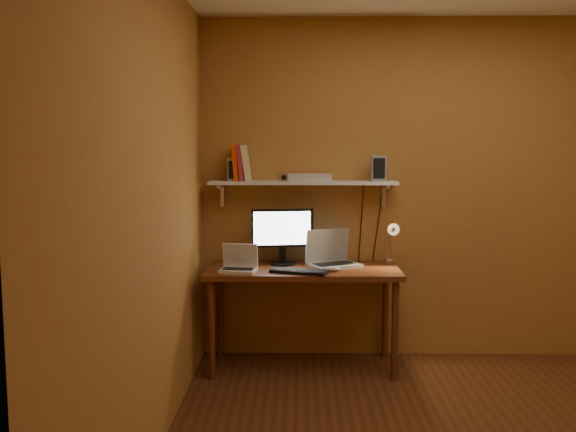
{
  "coord_description": "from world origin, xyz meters",
  "views": [
    {
      "loc": [
        -0.95,
        -3.09,
        1.61
      ],
      "look_at": [
        -1.03,
        1.18,
        1.14
      ],
      "focal_mm": 38.0,
      "sensor_mm": 36.0,
      "label": 1
    }
  ],
  "objects_px": {
    "laptop": "(331,256)",
    "keyboard": "(299,271)",
    "desk": "(303,279)",
    "monitor": "(282,233)",
    "desk_lamp": "(391,237)",
    "speaker_right": "(378,168)",
    "netbook": "(239,263)",
    "wall_shelf": "(303,183)",
    "mouse": "(333,269)",
    "shelf_camera": "(284,177)",
    "speaker_left": "(235,170)",
    "router": "(309,177)"
  },
  "relations": [
    {
      "from": "wall_shelf",
      "to": "netbook",
      "type": "xyz_separation_m",
      "value": [
        -0.45,
        -0.31,
        -0.56
      ]
    },
    {
      "from": "laptop",
      "to": "speaker_right",
      "type": "distance_m",
      "value": 0.74
    },
    {
      "from": "desk",
      "to": "speaker_right",
      "type": "height_order",
      "value": "speaker_right"
    },
    {
      "from": "keyboard",
      "to": "speaker_right",
      "type": "xyz_separation_m",
      "value": [
        0.59,
        0.36,
        0.71
      ]
    },
    {
      "from": "monitor",
      "to": "laptop",
      "type": "xyz_separation_m",
      "value": [
        0.36,
        -0.03,
        -0.16
      ]
    },
    {
      "from": "shelf_camera",
      "to": "router",
      "type": "distance_m",
      "value": 0.19
    },
    {
      "from": "laptop",
      "to": "desk_lamp",
      "type": "xyz_separation_m",
      "value": [
        0.45,
        0.02,
        0.14
      ]
    },
    {
      "from": "laptop",
      "to": "netbook",
      "type": "distance_m",
      "value": 0.7
    },
    {
      "from": "monitor",
      "to": "speaker_left",
      "type": "xyz_separation_m",
      "value": [
        -0.36,
        0.06,
        0.47
      ]
    },
    {
      "from": "laptop",
      "to": "keyboard",
      "type": "distance_m",
      "value": 0.38
    },
    {
      "from": "laptop",
      "to": "shelf_camera",
      "type": "distance_m",
      "value": 0.68
    },
    {
      "from": "netbook",
      "to": "shelf_camera",
      "type": "distance_m",
      "value": 0.72
    },
    {
      "from": "desk",
      "to": "laptop",
      "type": "xyz_separation_m",
      "value": [
        0.21,
        0.11,
        0.16
      ]
    },
    {
      "from": "desk",
      "to": "mouse",
      "type": "distance_m",
      "value": 0.27
    },
    {
      "from": "netbook",
      "to": "wall_shelf",
      "type": "bearing_deg",
      "value": 41.83
    },
    {
      "from": "keyboard",
      "to": "mouse",
      "type": "distance_m",
      "value": 0.25
    },
    {
      "from": "shelf_camera",
      "to": "router",
      "type": "xyz_separation_m",
      "value": [
        0.18,
        0.06,
        -0.0
      ]
    },
    {
      "from": "mouse",
      "to": "shelf_camera",
      "type": "xyz_separation_m",
      "value": [
        -0.35,
        0.26,
        0.63
      ]
    },
    {
      "from": "speaker_left",
      "to": "desk",
      "type": "bearing_deg",
      "value": -14.38
    },
    {
      "from": "desk",
      "to": "shelf_camera",
      "type": "relative_size",
      "value": 14.31
    },
    {
      "from": "speaker_right",
      "to": "wall_shelf",
      "type": "bearing_deg",
      "value": 179.38
    },
    {
      "from": "wall_shelf",
      "to": "laptop",
      "type": "relative_size",
      "value": 3.24
    },
    {
      "from": "monitor",
      "to": "shelf_camera",
      "type": "distance_m",
      "value": 0.42
    },
    {
      "from": "laptop",
      "to": "shelf_camera",
      "type": "bearing_deg",
      "value": 150.05
    },
    {
      "from": "desk",
      "to": "monitor",
      "type": "bearing_deg",
      "value": 138.45
    },
    {
      "from": "monitor",
      "to": "mouse",
      "type": "distance_m",
      "value": 0.5
    },
    {
      "from": "desk",
      "to": "desk_lamp",
      "type": "xyz_separation_m",
      "value": [
        0.66,
        0.13,
        0.29
      ]
    },
    {
      "from": "keyboard",
      "to": "speaker_left",
      "type": "xyz_separation_m",
      "value": [
        -0.48,
        0.38,
        0.7
      ]
    },
    {
      "from": "netbook",
      "to": "mouse",
      "type": "xyz_separation_m",
      "value": [
        0.67,
        -0.01,
        -0.03
      ]
    },
    {
      "from": "netbook",
      "to": "desk_lamp",
      "type": "xyz_separation_m",
      "value": [
        1.11,
        0.24,
        0.16
      ]
    },
    {
      "from": "keyboard",
      "to": "desk_lamp",
      "type": "height_order",
      "value": "desk_lamp"
    },
    {
      "from": "keyboard",
      "to": "netbook",
      "type": "bearing_deg",
      "value": -169.9
    },
    {
      "from": "monitor",
      "to": "mouse",
      "type": "relative_size",
      "value": 4.29
    },
    {
      "from": "monitor",
      "to": "speaker_left",
      "type": "relative_size",
      "value": 2.74
    },
    {
      "from": "router",
      "to": "mouse",
      "type": "bearing_deg",
      "value": -62.03
    },
    {
      "from": "keyboard",
      "to": "mouse",
      "type": "relative_size",
      "value": 3.73
    },
    {
      "from": "desk",
      "to": "wall_shelf",
      "type": "height_order",
      "value": "wall_shelf"
    },
    {
      "from": "monitor",
      "to": "laptop",
      "type": "relative_size",
      "value": 1.07
    },
    {
      "from": "monitor",
      "to": "keyboard",
      "type": "relative_size",
      "value": 1.15
    },
    {
      "from": "laptop",
      "to": "shelf_camera",
      "type": "xyz_separation_m",
      "value": [
        -0.35,
        0.02,
        0.58
      ]
    },
    {
      "from": "desk",
      "to": "laptop",
      "type": "height_order",
      "value": "laptop"
    },
    {
      "from": "keyboard",
      "to": "desk_lamp",
      "type": "distance_m",
      "value": 0.78
    },
    {
      "from": "speaker_right",
      "to": "desk_lamp",
      "type": "bearing_deg",
      "value": -25.41
    },
    {
      "from": "wall_shelf",
      "to": "keyboard",
      "type": "relative_size",
      "value": 3.48
    },
    {
      "from": "mouse",
      "to": "shelf_camera",
      "type": "relative_size",
      "value": 1.1
    },
    {
      "from": "mouse",
      "to": "monitor",
      "type": "bearing_deg",
      "value": 156.35
    },
    {
      "from": "desk_lamp",
      "to": "shelf_camera",
      "type": "xyz_separation_m",
      "value": [
        -0.8,
        0.0,
        0.45
      ]
    },
    {
      "from": "speaker_left",
      "to": "monitor",
      "type": "bearing_deg",
      "value": -3.21
    },
    {
      "from": "desk",
      "to": "speaker_left",
      "type": "relative_size",
      "value": 8.32
    },
    {
      "from": "keyboard",
      "to": "shelf_camera",
      "type": "distance_m",
      "value": 0.72
    }
  ]
}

